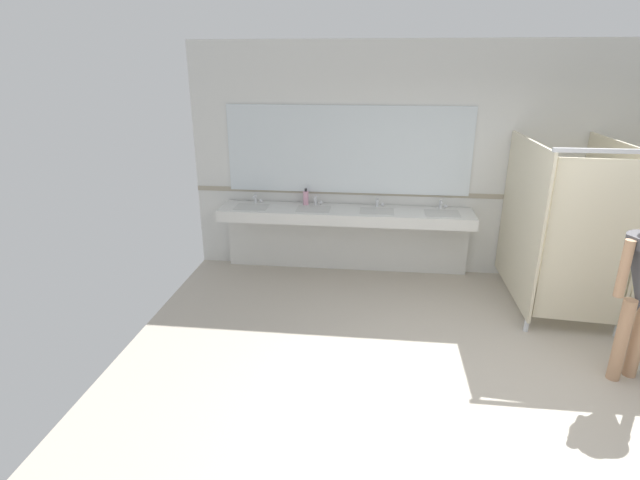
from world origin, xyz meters
name	(u,v)px	position (x,y,z in m)	size (l,w,h in m)	color
ground_plane	(507,399)	(0.00, 0.00, -0.05)	(7.13, 5.80, 0.10)	#B2A899
wall_back	(472,163)	(0.00, 2.66, 1.45)	(7.13, 0.12, 2.91)	silver
wall_back_tile_band	(469,196)	(0.00, 2.59, 1.05)	(7.13, 0.01, 0.06)	#9E937F
vanity_counter	(345,226)	(-1.56, 2.39, 0.65)	(3.18, 0.54, 1.01)	silver
mirror_panel	(348,150)	(-1.56, 2.59, 1.60)	(3.08, 0.02, 1.10)	silver
bathroom_stalls	(613,227)	(1.32, 1.62, 1.00)	(1.83, 1.56, 1.91)	beige
soap_dispenser	(306,198)	(-2.08, 2.47, 0.99)	(0.07, 0.07, 0.21)	#D899B2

